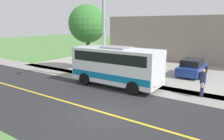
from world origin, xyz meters
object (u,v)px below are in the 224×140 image
shuttle_bus_front (116,64)px  street_light_pole (103,24)px  tree_curbside (88,24)px  parked_car_near (192,67)px  pedestrian_with_bags (203,82)px  commercial_building (193,37)px

shuttle_bus_front → street_light_pole: 3.25m
shuttle_bus_front → tree_curbside: tree_curbside is taller
street_light_pole → tree_curbside: bearing=-124.4°
shuttle_bus_front → street_light_pole: bearing=-104.3°
shuttle_bus_front → tree_curbside: size_ratio=1.07×
street_light_pole → parked_car_near: bearing=139.8°
pedestrian_with_bags → tree_curbside: bearing=-100.0°
street_light_pole → tree_curbside: 4.47m
street_light_pole → commercial_building: size_ratio=0.40×
parked_car_near → tree_curbside: tree_curbside is taller
commercial_building → pedestrian_with_bags: bearing=15.8°
parked_car_near → commercial_building: size_ratio=0.22×
commercial_building → tree_curbside: bearing=-24.7°
shuttle_bus_front → street_light_pole: street_light_pole is taller
tree_curbside → shuttle_bus_front: bearing=60.7°
commercial_building → parked_car_near: bearing=13.8°
parked_car_near → commercial_building: 10.77m
street_light_pole → commercial_building: street_light_pole is taller
shuttle_bus_front → parked_car_near: (-6.62, 3.81, -0.90)m
pedestrian_with_bags → tree_curbside: (-1.92, -10.96, 3.50)m
shuttle_bus_front → street_light_pole: size_ratio=0.83×
shuttle_bus_front → pedestrian_with_bags: shuttle_bus_front is taller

